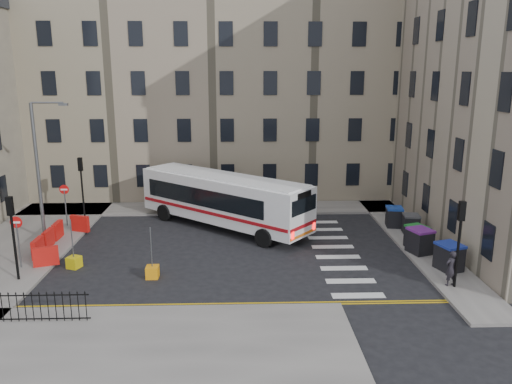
{
  "coord_description": "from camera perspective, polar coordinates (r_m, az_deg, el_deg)",
  "views": [
    {
      "loc": [
        -1.29,
        -26.63,
        9.94
      ],
      "look_at": [
        -0.39,
        1.61,
        3.0
      ],
      "focal_mm": 35.0,
      "sensor_mm": 36.0,
      "label": 1
    }
  ],
  "objects": [
    {
      "name": "bus",
      "position": [
        32.01,
        -3.79,
        -0.72
      ],
      "size": [
        11.17,
        10.0,
        3.34
      ],
      "rotation": [
        0.0,
        0.0,
        0.87
      ],
      "color": "white",
      "rests_on": "ground"
    },
    {
      "name": "ground",
      "position": [
        28.45,
        0.9,
        -6.65
      ],
      "size": [
        120.0,
        120.0,
        0.0
      ],
      "primitive_type": "plane",
      "color": "black",
      "rests_on": "ground"
    },
    {
      "name": "no_entry_south",
      "position": [
        27.74,
        -25.63,
        -4.07
      ],
      "size": [
        0.6,
        0.08,
        3.0
      ],
      "color": "#595B5E",
      "rests_on": "pavement_west"
    },
    {
      "name": "pavement_sw",
      "position": [
        20.16,
        -18.8,
        -16.3
      ],
      "size": [
        20.0,
        6.0,
        0.15
      ],
      "primitive_type": "cube",
      "color": "slate",
      "rests_on": "ground"
    },
    {
      "name": "no_entry_north",
      "position": [
        34.01,
        -21.01,
        -0.51
      ],
      "size": [
        0.6,
        0.08,
        3.0
      ],
      "color": "#595B5E",
      "rests_on": "pavement_west"
    },
    {
      "name": "traffic_light_sw",
      "position": [
        26.01,
        -26.1,
        -3.42
      ],
      "size": [
        0.28,
        0.22,
        4.1
      ],
      "color": "black",
      "rests_on": "pavement_west"
    },
    {
      "name": "roadworks_barriers",
      "position": [
        30.55,
        -22.01,
        -4.94
      ],
      "size": [
        1.66,
        6.26,
        1.0
      ],
      "color": "red",
      "rests_on": "pavement_west"
    },
    {
      "name": "wheelie_bin_a",
      "position": [
        26.99,
        21.21,
        -6.89
      ],
      "size": [
        1.4,
        1.5,
        1.36
      ],
      "rotation": [
        0.0,
        0.0,
        0.31
      ],
      "color": "black",
      "rests_on": "pavement_east"
    },
    {
      "name": "wheelie_bin_e",
      "position": [
        33.15,
        15.5,
        -2.74
      ],
      "size": [
        1.15,
        1.28,
        1.27
      ],
      "rotation": [
        0.0,
        0.0,
        -0.14
      ],
      "color": "black",
      "rests_on": "pavement_east"
    },
    {
      "name": "traffic_light_nw",
      "position": [
        35.53,
        -19.33,
        1.54
      ],
      "size": [
        0.28,
        0.22,
        4.1
      ],
      "color": "black",
      "rests_on": "pavement_west"
    },
    {
      "name": "terrace_north",
      "position": [
        42.53,
        -9.75,
        11.83
      ],
      "size": [
        38.3,
        10.8,
        17.2
      ],
      "color": "gray",
      "rests_on": "ground"
    },
    {
      "name": "bollard_yellow",
      "position": [
        25.26,
        -11.75,
        -8.94
      ],
      "size": [
        0.6,
        0.6,
        0.6
      ],
      "primitive_type": "cube",
      "rotation": [
        0.0,
        0.0,
        0.0
      ],
      "color": "orange",
      "rests_on": "ground"
    },
    {
      "name": "wheelie_bin_b",
      "position": [
        28.84,
        18.22,
        -5.31
      ],
      "size": [
        1.43,
        1.53,
        1.37
      ],
      "rotation": [
        0.0,
        0.0,
        0.33
      ],
      "color": "black",
      "rests_on": "pavement_east"
    },
    {
      "name": "pavement_north",
      "position": [
        36.89,
        -9.1,
        -1.89
      ],
      "size": [
        36.0,
        3.2,
        0.15
      ],
      "primitive_type": "cube",
      "color": "slate",
      "rests_on": "ground"
    },
    {
      "name": "pavement_west",
      "position": [
        31.97,
        -25.26,
        -5.54
      ],
      "size": [
        6.0,
        22.0,
        0.15
      ],
      "primitive_type": "cube",
      "color": "slate",
      "rests_on": "ground"
    },
    {
      "name": "wheelie_bin_d",
      "position": [
        32.05,
        17.28,
        -3.5
      ],
      "size": [
        1.06,
        1.18,
        1.19
      ],
      "rotation": [
        0.0,
        0.0,
        -0.12
      ],
      "color": "black",
      "rests_on": "pavement_east"
    },
    {
      "name": "streetlamp",
      "position": [
        31.43,
        -23.68,
        2.36
      ],
      "size": [
        0.5,
        0.22,
        8.14
      ],
      "color": "#595B5E",
      "rests_on": "pavement_west"
    },
    {
      "name": "wheelie_bin_c",
      "position": [
        29.62,
        17.89,
        -4.89
      ],
      "size": [
        1.34,
        1.42,
        1.27
      ],
      "rotation": [
        0.0,
        0.0,
        0.36
      ],
      "color": "black",
      "rests_on": "pavement_east"
    },
    {
      "name": "pedestrian",
      "position": [
        25.04,
        21.41,
        -8.12
      ],
      "size": [
        0.71,
        0.56,
        1.71
      ],
      "primitive_type": "imported",
      "rotation": [
        0.0,
        0.0,
        3.41
      ],
      "color": "black",
      "rests_on": "pavement_east"
    },
    {
      "name": "traffic_light_east",
      "position": [
        24.38,
        22.27,
        -4.13
      ],
      "size": [
        0.28,
        0.22,
        4.1
      ],
      "color": "black",
      "rests_on": "pavement_east"
    },
    {
      "name": "bollard_chevron",
      "position": [
        27.57,
        -20.07,
        -7.55
      ],
      "size": [
        0.78,
        0.78,
        0.6
      ],
      "primitive_type": "cube",
      "rotation": [
        0.0,
        0.0,
        -0.37
      ],
      "color": "gold",
      "rests_on": "ground"
    },
    {
      "name": "pavement_east",
      "position": [
        33.78,
        16.03,
        -3.73
      ],
      "size": [
        2.4,
        26.0,
        0.15
      ],
      "primitive_type": "cube",
      "color": "slate",
      "rests_on": "ground"
    }
  ]
}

